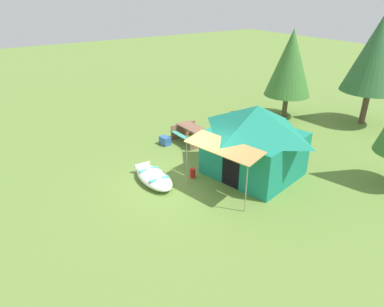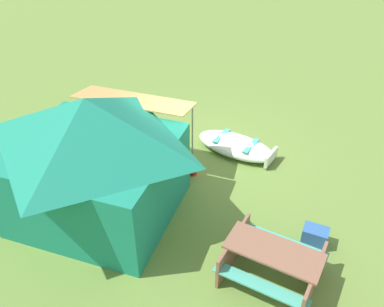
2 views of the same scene
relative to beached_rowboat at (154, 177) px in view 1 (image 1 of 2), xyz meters
name	(u,v)px [view 1 (image 1 of 2)]	position (x,y,z in m)	size (l,w,h in m)	color
ground_plane	(182,185)	(0.79, 0.79, -0.21)	(80.00, 80.00, 0.00)	olive
beached_rowboat	(154,177)	(0.00, 0.00, 0.00)	(2.25, 1.08, 0.41)	silver
canvas_cabin_tent	(255,140)	(1.56, 3.63, 1.26)	(4.06, 4.63, 2.84)	#1B876B
picnic_table	(193,133)	(-2.42, 3.39, 0.26)	(1.82, 1.51, 0.76)	#8B5E47
cooler_box	(165,141)	(-2.85, 2.11, -0.01)	(0.51, 0.34, 0.40)	#3365AE
fuel_can	(193,173)	(0.50, 1.44, -0.02)	(0.22, 0.22, 0.38)	red
pine_tree_back_left	(290,63)	(-2.52, 9.86, 2.85)	(2.54, 2.54, 4.86)	brown
pine_tree_back_right	(377,54)	(0.65, 12.57, 3.53)	(2.98, 2.98, 5.70)	brown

